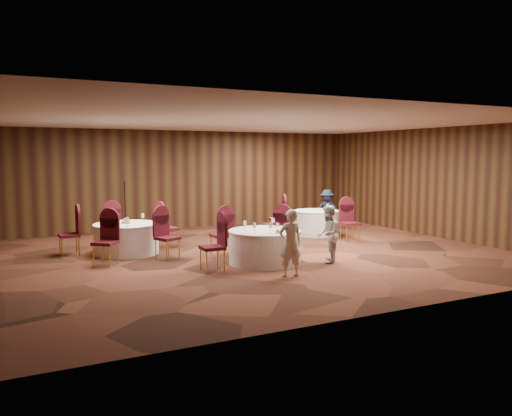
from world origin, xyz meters
name	(u,v)px	position (x,y,z in m)	size (l,w,h in m)	color
ground	(252,254)	(0.00, 0.00, 0.00)	(12.00, 12.00, 0.00)	black
room_shell	(252,173)	(0.00, 0.00, 1.96)	(12.00, 12.00, 12.00)	silver
table_main	(265,246)	(-0.19, -1.04, 0.38)	(1.62, 1.62, 0.74)	white
table_left	(127,238)	(-2.73, 1.41, 0.38)	(1.56, 1.56, 0.74)	white
table_right	(316,222)	(3.04, 1.83, 0.38)	(1.35, 1.35, 0.74)	white
chairs_main	(241,238)	(-0.47, -0.40, 0.50)	(2.95, 1.96, 1.00)	#3F0C16
chairs_left	(125,233)	(-2.76, 1.41, 0.50)	(3.01, 3.07, 1.00)	#3F0C16
chairs_right	(312,221)	(2.63, 1.43, 0.50)	(1.98, 2.42, 1.00)	#3F0C16
tabletop_main	(272,226)	(-0.06, -1.12, 0.84)	(1.14, 1.06, 0.22)	silver
tabletop_left	(126,220)	(-2.72, 1.40, 0.82)	(0.83, 0.84, 0.22)	silver
tabletop_right	(328,206)	(3.25, 1.54, 0.90)	(0.08, 0.08, 0.22)	silver
mic_stand	(126,221)	(-2.26, 3.78, 0.48)	(0.24, 0.24, 1.65)	black
woman_a	(290,243)	(-0.31, -2.37, 0.67)	(0.49, 0.32, 1.34)	silver
woman_b	(328,234)	(1.09, -1.62, 0.65)	(0.63, 0.49, 1.29)	silver
man_c	(327,209)	(4.01, 2.69, 0.64)	(0.83, 0.48, 1.29)	#161D32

